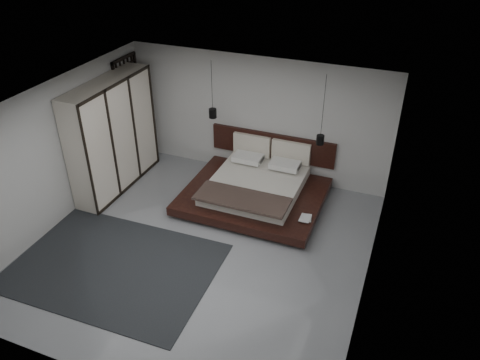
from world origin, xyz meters
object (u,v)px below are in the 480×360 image
at_px(pendant_left, 213,113).
at_px(wardrobe, 113,136).
at_px(bed, 256,188).
at_px(lattice_screen, 130,112).
at_px(pendant_right, 320,139).
at_px(rug, 115,266).

relative_size(pendant_left, wardrobe, 0.51).
bearing_deg(bed, pendant_left, 158.60).
bearing_deg(pendant_left, lattice_screen, 177.82).
relative_size(lattice_screen, bed, 0.90).
distance_m(bed, wardrobe, 3.28).
bearing_deg(pendant_right, lattice_screen, 178.96).
bearing_deg(rug, wardrobe, 121.93).
relative_size(lattice_screen, pendant_right, 1.78).
relative_size(bed, wardrobe, 1.16).
relative_size(wardrobe, rug, 0.70).
bearing_deg(pendant_right, bed, -158.60).
bearing_deg(bed, lattice_screen, 170.75).
height_order(bed, pendant_right, pendant_right).
xyz_separation_m(pendant_right, rug, (-2.79, -3.41, -1.44)).
relative_size(pendant_left, rug, 0.36).
relative_size(lattice_screen, pendant_left, 2.06).
relative_size(lattice_screen, rug, 0.73).
bearing_deg(rug, pendant_left, 82.97).
bearing_deg(bed, wardrobe, -170.01).
bearing_deg(bed, pendant_right, 21.40).
relative_size(pendant_left, pendant_right, 0.87).
bearing_deg(pendant_left, wardrobe, -152.24).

